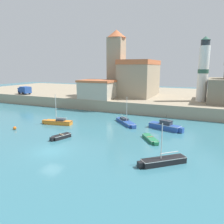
% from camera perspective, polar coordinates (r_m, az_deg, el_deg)
% --- Properties ---
extents(ground_plane, '(200.00, 200.00, 0.00)m').
position_cam_1_polar(ground_plane, '(28.89, -15.71, -9.84)').
color(ground_plane, teal).
extents(quay_seawall, '(120.00, 40.00, 2.61)m').
position_cam_1_polar(quay_seawall, '(68.11, 8.87, 3.87)').
color(quay_seawall, gray).
rests_on(quay_seawall, ground).
extents(dinghy_green_0, '(3.19, 3.97, 0.58)m').
position_cam_1_polar(dinghy_green_0, '(32.09, 10.02, -6.87)').
color(dinghy_green_0, '#237A4C').
rests_on(dinghy_green_0, ground).
extents(sailboat_orange_1, '(5.80, 2.37, 5.56)m').
position_cam_1_polar(sailboat_orange_1, '(41.50, -13.93, -2.52)').
color(sailboat_orange_1, orange).
rests_on(sailboat_orange_1, ground).
extents(sailboat_black_2, '(4.79, 4.43, 4.64)m').
position_cam_1_polar(sailboat_black_2, '(24.85, 13.13, -12.32)').
color(sailboat_black_2, black).
rests_on(sailboat_black_2, ground).
extents(dinghy_black_3, '(1.86, 3.41, 0.67)m').
position_cam_1_polar(dinghy_black_3, '(33.28, -13.19, -6.23)').
color(dinghy_black_3, black).
rests_on(dinghy_black_3, ground).
extents(sailboat_blue_4, '(5.62, 5.79, 5.12)m').
position_cam_1_polar(sailboat_blue_4, '(40.75, 3.60, -2.53)').
color(sailboat_blue_4, '#284C9E').
rests_on(sailboat_blue_4, ground).
extents(motorboat_blue_6, '(6.10, 3.13, 2.52)m').
position_cam_1_polar(motorboat_blue_6, '(38.00, 13.77, -3.58)').
color(motorboat_blue_6, '#284C9E').
rests_on(motorboat_blue_6, ground).
extents(mooring_buoy, '(0.56, 0.56, 0.56)m').
position_cam_1_polar(mooring_buoy, '(40.41, -24.08, -3.85)').
color(mooring_buoy, orange).
rests_on(mooring_buoy, ground).
extents(church, '(12.69, 14.61, 17.40)m').
position_cam_1_polar(church, '(60.51, 5.94, 9.70)').
color(church, gray).
rests_on(church, quay_seawall).
extents(lighthouse, '(2.34, 2.34, 14.42)m').
position_cam_1_polar(lighthouse, '(54.34, 22.72, 9.99)').
color(lighthouse, silver).
rests_on(lighthouse, quay_seawall).
extents(harbor_shed_near_wharf, '(8.65, 6.93, 4.62)m').
position_cam_1_polar(harbor_shed_near_wharf, '(55.17, -3.74, 5.98)').
color(harbor_shed_near_wharf, '#BCB29E').
rests_on(harbor_shed_near_wharf, quay_seawall).
extents(truck_on_quay, '(4.70, 3.18, 2.20)m').
position_cam_1_polar(truck_on_quay, '(68.82, -21.87, 5.36)').
color(truck_on_quay, '#234793').
rests_on(truck_on_quay, quay_seawall).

